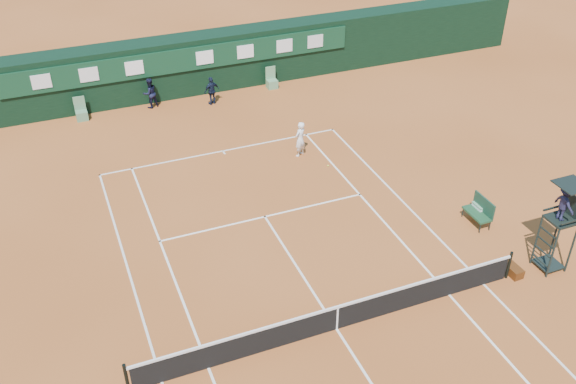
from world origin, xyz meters
The scene contains 14 objects.
ground centered at (0.00, 0.00, 0.00)m, with size 90.00×90.00×0.00m, color #B05B29.
court_lines centered at (0.00, 0.00, 0.01)m, with size 11.05×23.85×0.01m.
tennis_net centered at (0.00, 0.00, 0.51)m, with size 12.90×0.10×1.10m.
back_wall centered at (0.00, 18.74, 1.51)m, with size 40.00×1.65×3.00m.
linesman_chair_left centered at (-5.50, 17.48, 0.32)m, with size 0.55×0.50×1.15m.
linesman_chair_right centered at (4.50, 17.48, 0.32)m, with size 0.55×0.50×1.15m.
umpire_chair centered at (8.08, -0.09, 2.46)m, with size 0.96×0.95×3.42m.
player_bench centered at (7.40, 2.98, 0.60)m, with size 0.56×1.20×1.10m.
tennis_bag centered at (6.71, 0.15, 0.16)m, with size 0.38×0.88×0.33m, color black.
cooler centered at (7.70, 3.25, 0.33)m, with size 0.57×0.57×0.65m.
tennis_ball centered at (3.85, 8.88, 0.04)m, with size 0.08×0.08×0.08m, color #E2EF37.
player centered at (3.09, 10.23, 0.82)m, with size 0.60×0.39×1.65m, color white.
ball_kid_left centered at (-2.05, 17.56, 0.78)m, with size 0.76×0.59×1.57m, color black.
ball_kid_right centered at (0.95, 16.75, 0.74)m, with size 0.87×0.36×1.48m, color black.
Camera 1 is at (-6.71, -12.58, 14.54)m, focal length 40.00 mm.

